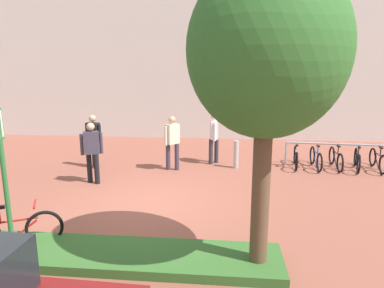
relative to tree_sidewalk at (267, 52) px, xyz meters
The scene contains 12 objects.
ground_plane 4.85m from the tree_sidewalk, 134.03° to the left, with size 60.00×60.00×0.00m, color brown.
building_facade 11.53m from the tree_sidewalk, 102.16° to the left, with size 28.00×1.20×10.00m, color silver.
planter_strip 4.52m from the tree_sidewalk, behind, with size 7.00×1.10×0.16m, color #336028.
tree_sidewalk is the anchor object (origin of this frame).
parking_sign_post 4.53m from the tree_sidewalk, behind, with size 0.12×0.36×2.56m.
bike_at_sign 5.23m from the tree_sidewalk, behind, with size 1.53×0.80×0.86m.
bike_rack_cluster 7.42m from the tree_sidewalk, 63.52° to the left, with size 3.20×1.65×0.83m.
bollard_steel 6.50m from the tree_sidewalk, 91.90° to the left, with size 0.16×0.16×0.90m, color #ADADB2.
person_shirt_white 6.81m from the tree_sidewalk, 98.42° to the left, with size 0.32×0.61×1.72m.
person_casual_tan 6.32m from the tree_sidewalk, 112.21° to the left, with size 0.44×0.48×1.72m.
person_suited_navy 7.64m from the tree_sidewalk, 131.21° to the left, with size 0.58×0.36×1.72m.
person_suited_dark 6.24m from the tree_sidewalk, 137.30° to the left, with size 0.56×0.39×1.72m.
Camera 1 is at (1.83, -7.62, 3.17)m, focal length 32.44 mm.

